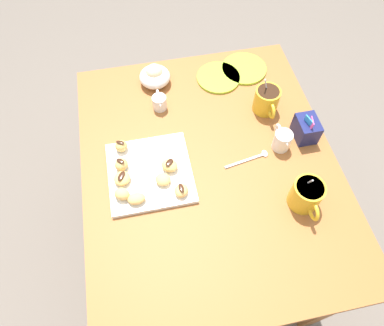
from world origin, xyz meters
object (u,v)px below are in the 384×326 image
at_px(dining_table, 208,182).
at_px(sugar_caddy, 306,129).
at_px(beignet_2, 163,179).
at_px(beignet_6, 122,194).
at_px(coffee_mug_mustard_right, 306,195).
at_px(beignet_4, 170,167).
at_px(coffee_mug_mustard_left, 267,100).
at_px(beignet_0, 121,146).
at_px(beignet_1, 136,199).
at_px(beignet_3, 122,178).
at_px(pastry_plate_square, 150,171).
at_px(beignet_7, 181,190).
at_px(cream_pitcher_white, 282,140).
at_px(chocolate_sauce_pitcher, 159,102).
at_px(saucer_lime_right, 218,78).
at_px(saucer_lime_left, 244,69).
at_px(ice_cream_bowl, 155,76).
at_px(beignet_5, 121,164).

relative_size(dining_table, sugar_caddy, 9.89).
bearing_deg(beignet_2, beignet_6, -78.06).
bearing_deg(coffee_mug_mustard_right, beignet_4, -116.32).
bearing_deg(sugar_caddy, coffee_mug_mustard_left, -146.17).
bearing_deg(beignet_0, coffee_mug_mustard_left, 99.22).
relative_size(beignet_1, beignet_3, 1.02).
bearing_deg(pastry_plate_square, coffee_mug_mustard_right, 66.07).
distance_m(beignet_1, beignet_7, 0.14).
distance_m(cream_pitcher_white, beignet_4, 0.39).
relative_size(cream_pitcher_white, beignet_3, 1.92).
xyz_separation_m(dining_table, beignet_1, (0.10, -0.26, 0.16)).
bearing_deg(beignet_6, chocolate_sauce_pitcher, 154.26).
bearing_deg(beignet_7, beignet_1, -89.94).
bearing_deg(coffee_mug_mustard_right, chocolate_sauce_pitcher, -141.35).
relative_size(chocolate_sauce_pitcher, saucer_lime_right, 0.54).
distance_m(coffee_mug_mustard_right, beignet_7, 0.38).
distance_m(beignet_0, beignet_6, 0.18).
bearing_deg(saucer_lime_left, beignet_0, -59.80).
height_order(pastry_plate_square, ice_cream_bowl, ice_cream_bowl).
xyz_separation_m(beignet_4, beignet_7, (0.09, 0.02, -0.00)).
distance_m(ice_cream_bowl, saucer_lime_right, 0.25).
bearing_deg(coffee_mug_mustard_right, pastry_plate_square, -113.93).
distance_m(chocolate_sauce_pitcher, beignet_6, 0.39).
xyz_separation_m(dining_table, cream_pitcher_white, (-0.02, 0.26, 0.17)).
distance_m(coffee_mug_mustard_right, chocolate_sauce_pitcher, 0.61).
bearing_deg(beignet_7, sugar_caddy, 107.20).
xyz_separation_m(cream_pitcher_white, beignet_6, (0.10, -0.55, -0.01)).
distance_m(cream_pitcher_white, saucer_lime_right, 0.38).
bearing_deg(sugar_caddy, beignet_6, -79.37).
xyz_separation_m(pastry_plate_square, coffee_mug_mustard_right, (0.20, 0.46, 0.05)).
relative_size(beignet_6, beignet_7, 1.01).
bearing_deg(saucer_lime_left, dining_table, -30.09).
height_order(dining_table, beignet_7, beignet_7).
bearing_deg(pastry_plate_square, beignet_5, -107.90).
relative_size(dining_table, ice_cream_bowl, 8.82).
relative_size(coffee_mug_mustard_left, chocolate_sauce_pitcher, 1.56).
relative_size(beignet_3, beignet_5, 1.20).
distance_m(beignet_0, beignet_2, 0.19).
relative_size(sugar_caddy, beignet_1, 1.90).
distance_m(beignet_2, beignet_6, 0.14).
xyz_separation_m(pastry_plate_square, beignet_3, (0.02, -0.09, 0.02)).
bearing_deg(ice_cream_bowl, chocolate_sauce_pitcher, -0.76).
bearing_deg(beignet_6, coffee_mug_mustard_right, 77.41).
bearing_deg(chocolate_sauce_pitcher, beignet_1, -18.92).
distance_m(beignet_0, beignet_1, 0.20).
relative_size(dining_table, pastry_plate_square, 3.86).
bearing_deg(cream_pitcher_white, sugar_caddy, 105.42).
distance_m(beignet_3, beignet_7, 0.19).
height_order(saucer_lime_right, beignet_5, beignet_5).
distance_m(sugar_caddy, saucer_lime_left, 0.38).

